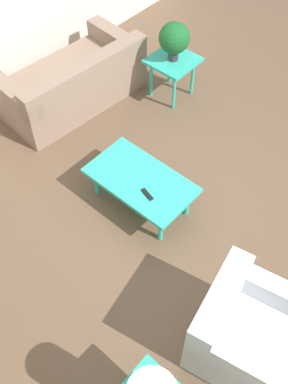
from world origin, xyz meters
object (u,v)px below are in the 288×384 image
Objects in this scene: armchair at (247,333)px; side_table_plant at (173,65)px; sofa at (72,83)px; potted_plant at (174,39)px; coffee_table at (141,182)px.

armchair reaches higher than side_table_plant.
sofa is 3.86× the size of potted_plant.
side_table_plant is (0.90, -1.62, 0.12)m from coffee_table.
coffee_table is 2.29× the size of potted_plant.
sofa is 3.70m from armchair.
sofa is at bearing 46.89° from potted_plant.
armchair is at bearing 160.39° from coffee_table.
potted_plant is (2.60, -2.22, 0.52)m from armchair.
coffee_table is 1.85m from side_table_plant.
side_table_plant is at bearing 38.36° from armchair.
sofa is at bearing -21.11° from coffee_table.
coffee_table is 2.00× the size of side_table_plant.
side_table_plant is at bearing 141.39° from sofa.
side_table_plant is at bearing 90.00° from potted_plant.
armchair is at bearing 74.11° from sofa.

